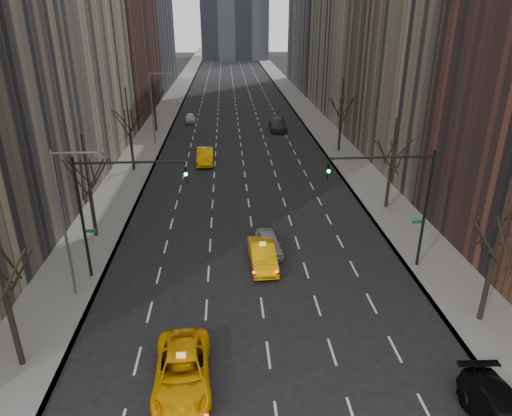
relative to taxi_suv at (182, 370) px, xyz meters
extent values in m
cube|color=slate|center=(-8.15, 67.67, -0.69)|extent=(4.50, 320.00, 0.15)
cube|color=slate|center=(16.35, 67.67, -0.69)|extent=(4.50, 320.00, 0.15)
cylinder|color=black|center=(-7.90, 1.67, 1.27)|extent=(0.28, 0.28, 3.78)
cylinder|color=black|center=(-7.75, 2.52, 4.39)|extent=(0.42, 1.80, 2.52)
cylinder|color=black|center=(-7.09, 1.97, 4.39)|extent=(1.74, 0.72, 2.52)
cylinder|color=black|center=(-7.24, 1.12, 4.39)|extent=(1.46, 1.25, 2.52)
cylinder|color=black|center=(-7.90, 15.67, 1.17)|extent=(0.28, 0.28, 3.57)
cylinder|color=black|center=(-7.90, 15.67, 5.08)|extent=(0.16, 0.16, 4.25)
cylinder|color=black|center=(-7.75, 16.52, 4.18)|extent=(0.42, 1.80, 2.52)
cylinder|color=black|center=(-7.09, 15.97, 4.18)|extent=(1.74, 0.72, 2.52)
cylinder|color=black|center=(-7.24, 15.12, 4.18)|extent=(1.46, 1.25, 2.52)
cylinder|color=black|center=(-8.05, 14.83, 4.18)|extent=(0.42, 1.80, 2.52)
cylinder|color=black|center=(-8.70, 15.38, 4.18)|extent=(1.74, 0.72, 2.52)
cylinder|color=black|center=(-8.56, 16.23, 4.18)|extent=(1.46, 1.25, 2.52)
cylinder|color=black|center=(-7.90, 31.67, 1.38)|extent=(0.28, 0.28, 3.99)
cylinder|color=black|center=(-7.90, 31.67, 5.75)|extent=(0.16, 0.16, 4.75)
cylinder|color=black|center=(-7.75, 32.52, 4.60)|extent=(0.42, 1.80, 2.52)
cylinder|color=black|center=(-7.09, 31.97, 4.60)|extent=(1.74, 0.72, 2.52)
cylinder|color=black|center=(-7.24, 31.12, 4.60)|extent=(1.46, 1.25, 2.52)
cylinder|color=black|center=(-8.05, 30.83, 4.60)|extent=(0.42, 1.80, 2.52)
cylinder|color=black|center=(-8.70, 31.38, 4.60)|extent=(1.74, 0.72, 2.52)
cylinder|color=black|center=(-8.56, 32.23, 4.60)|extent=(1.46, 1.25, 2.52)
cylinder|color=black|center=(-7.90, 49.67, 1.06)|extent=(0.28, 0.28, 3.36)
cylinder|color=black|center=(-7.90, 49.67, 4.74)|extent=(0.16, 0.16, 4.00)
cylinder|color=black|center=(-7.75, 50.52, 3.97)|extent=(0.42, 1.80, 2.52)
cylinder|color=black|center=(-7.09, 49.97, 3.97)|extent=(1.74, 0.72, 2.52)
cylinder|color=black|center=(-7.24, 49.12, 3.97)|extent=(1.46, 1.25, 2.52)
cylinder|color=black|center=(-8.05, 48.83, 3.97)|extent=(0.42, 1.80, 2.52)
cylinder|color=black|center=(-8.70, 49.38, 3.97)|extent=(1.74, 0.72, 2.52)
cylinder|color=black|center=(-8.56, 50.23, 3.97)|extent=(1.46, 1.25, 2.52)
cylinder|color=black|center=(16.10, 3.67, 1.27)|extent=(0.28, 0.28, 3.78)
cylinder|color=black|center=(16.10, 3.67, 5.41)|extent=(0.16, 0.16, 4.50)
cylinder|color=black|center=(16.25, 4.52, 4.39)|extent=(0.42, 1.80, 2.52)
cylinder|color=black|center=(16.91, 3.97, 4.39)|extent=(1.74, 0.72, 2.52)
cylinder|color=black|center=(15.95, 2.83, 4.39)|extent=(0.42, 1.80, 2.52)
cylinder|color=black|center=(15.30, 3.38, 4.39)|extent=(1.74, 0.72, 2.52)
cylinder|color=black|center=(15.44, 4.23, 4.39)|extent=(1.46, 1.25, 2.52)
cylinder|color=black|center=(16.10, 19.67, 1.17)|extent=(0.28, 0.28, 3.57)
cylinder|color=black|center=(16.10, 19.67, 5.08)|extent=(0.16, 0.16, 4.25)
cylinder|color=black|center=(16.25, 20.52, 4.18)|extent=(0.42, 1.80, 2.52)
cylinder|color=black|center=(16.91, 19.97, 4.18)|extent=(1.74, 0.72, 2.52)
cylinder|color=black|center=(16.76, 19.12, 4.18)|extent=(1.46, 1.25, 2.52)
cylinder|color=black|center=(15.95, 18.83, 4.18)|extent=(0.42, 1.80, 2.52)
cylinder|color=black|center=(15.30, 19.38, 4.18)|extent=(1.74, 0.72, 2.52)
cylinder|color=black|center=(15.44, 20.23, 4.18)|extent=(1.46, 1.25, 2.52)
cylinder|color=black|center=(16.10, 37.67, 1.38)|extent=(0.28, 0.28, 3.99)
cylinder|color=black|center=(16.10, 37.67, 5.75)|extent=(0.16, 0.16, 4.75)
cylinder|color=black|center=(16.25, 38.52, 4.60)|extent=(0.42, 1.80, 2.52)
cylinder|color=black|center=(16.91, 37.97, 4.60)|extent=(1.74, 0.72, 2.52)
cylinder|color=black|center=(16.76, 37.12, 4.60)|extent=(1.46, 1.25, 2.52)
cylinder|color=black|center=(15.95, 36.83, 4.60)|extent=(0.42, 1.80, 2.52)
cylinder|color=black|center=(15.30, 37.38, 4.60)|extent=(1.74, 0.72, 2.52)
cylinder|color=black|center=(15.44, 38.23, 4.60)|extent=(1.46, 1.25, 2.52)
cylinder|color=black|center=(-6.70, 9.67, 3.38)|extent=(0.18, 0.18, 8.00)
cylinder|color=black|center=(-3.45, 9.67, 6.98)|extent=(6.50, 0.14, 0.14)
imported|color=black|center=(-0.20, 9.67, 6.08)|extent=(0.18, 0.22, 1.10)
sphere|color=#0CFF33|center=(-0.20, 9.49, 6.23)|extent=(0.20, 0.20, 0.20)
cube|color=#0C5926|center=(-6.30, 9.67, 2.58)|extent=(0.70, 0.04, 0.22)
cylinder|color=black|center=(14.90, 9.67, 3.38)|extent=(0.18, 0.18, 8.00)
cylinder|color=black|center=(11.65, 9.67, 6.98)|extent=(6.50, 0.14, 0.14)
imported|color=black|center=(8.40, 9.67, 6.08)|extent=(0.18, 0.22, 1.10)
sphere|color=#0CFF33|center=(8.40, 9.49, 6.23)|extent=(0.20, 0.20, 0.20)
cube|color=#0C5926|center=(14.50, 9.67, 2.58)|extent=(0.70, 0.04, 0.22)
cylinder|color=slate|center=(-7.10, 7.67, 3.88)|extent=(0.16, 0.16, 9.00)
cylinder|color=slate|center=(-5.80, 7.67, 8.18)|extent=(2.60, 0.14, 0.14)
cube|color=slate|center=(-4.60, 7.67, 8.08)|extent=(0.50, 0.22, 0.15)
cylinder|color=slate|center=(-7.10, 42.67, 3.88)|extent=(0.16, 0.16, 9.00)
cylinder|color=slate|center=(-5.80, 42.67, 8.18)|extent=(2.60, 0.14, 0.14)
cube|color=slate|center=(-4.60, 42.67, 8.08)|extent=(0.50, 0.22, 0.15)
imported|color=#FFAF05|center=(0.00, 0.00, 0.00)|extent=(2.82, 5.65, 1.54)
imported|color=#FEB105|center=(4.50, 10.54, 0.00)|extent=(1.85, 4.75, 1.54)
imported|color=#A8ACB0|center=(5.11, 12.46, -0.10)|extent=(1.96, 4.07, 1.34)
imported|color=#FFAE05|center=(-0.23, 33.87, 0.08)|extent=(1.84, 5.15, 1.69)
imported|color=#2F2F34|center=(9.81, 49.44, 0.10)|extent=(2.59, 6.04, 1.73)
imported|color=silver|center=(-3.38, 55.43, -0.07)|extent=(1.99, 4.20, 1.39)
camera|label=1|loc=(2.30, -16.42, 15.03)|focal=32.00mm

